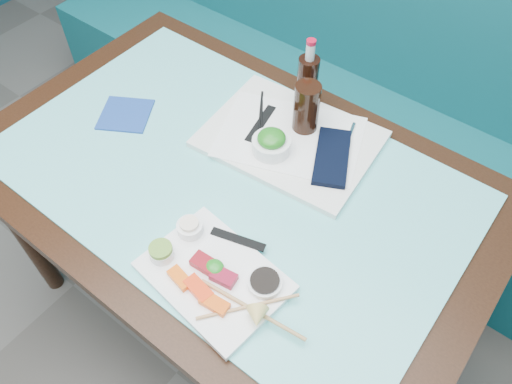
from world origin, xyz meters
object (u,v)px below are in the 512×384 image
Objects in this scene: cola_glass at (306,108)px; blue_napkin at (125,114)px; sashimi_plate at (214,276)px; dining_table at (230,195)px; seaweed_bowl at (271,145)px; serving_tray at (290,139)px; booth_bench at (364,111)px; cola_bottle_body at (307,84)px.

cola_glass reaches higher than blue_napkin.
sashimi_plate is at bearing -78.62° from cola_glass.
seaweed_bowl is at bearing 68.99° from dining_table.
sashimi_plate is at bearing -56.64° from dining_table.
dining_table is 3.04× the size of serving_tray.
booth_bench is 20.53× the size of cola_glass.
cola_bottle_body is at bearing 41.53° from blue_napkin.
blue_napkin is at bearing -138.47° from cola_bottle_body.
dining_table is 13.46× the size of seaweed_bowl.
sashimi_plate is 2.23× the size of blue_napkin.
seaweed_bowl is at bearing -86.24° from booth_bench.
booth_bench reaches higher than blue_napkin.
blue_napkin is at bearing -149.86° from cola_glass.
cola_bottle_body reaches higher than seaweed_bowl.
booth_bench is at bearing 90.18° from serving_tray.
cola_bottle_body reaches higher than serving_tray.
cola_bottle_body is at bearing 99.56° from seaweed_bowl.
blue_napkin is (-0.55, 0.25, -0.01)m from sashimi_plate.
seaweed_bowl reaches higher than dining_table.
seaweed_bowl reaches higher than sashimi_plate.
dining_table is 0.23m from serving_tray.
seaweed_bowl is (0.05, 0.12, 0.13)m from dining_table.
cola_glass reaches higher than serving_tray.
dining_table is at bearing -111.02° from serving_tray.
dining_table is 0.40m from blue_napkin.
cola_bottle_body is 0.53m from blue_napkin.
serving_tray is 3.27× the size of blue_napkin.
cola_bottle_body reaches higher than cola_glass.
sashimi_plate is 0.47m from serving_tray.
blue_napkin is at bearing -178.58° from dining_table.
blue_napkin is (-0.38, -0.85, 0.39)m from booth_bench.
serving_tray is at bearing 110.43° from sashimi_plate.
blue_napkin is at bearing 162.40° from sashimi_plate.
seaweed_bowl reaches higher than blue_napkin.
blue_napkin is (-0.38, -0.01, 0.09)m from dining_table.
cola_glass is at bearing 30.14° from blue_napkin.
cola_glass is at bearing 107.91° from sashimi_plate.
seaweed_bowl is at bearing 114.41° from sashimi_plate.
dining_table is 0.32m from sashimi_plate.
cola_glass is (0.02, 0.13, 0.05)m from seaweed_bowl.
dining_table is at bearing 1.42° from blue_napkin.
sashimi_plate is (0.17, -1.10, 0.39)m from booth_bench.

